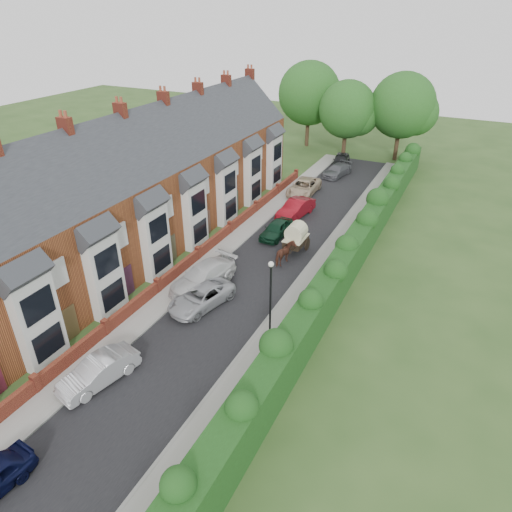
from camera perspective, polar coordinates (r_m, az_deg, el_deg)
The scene contains 23 objects.
ground at distance 25.90m, azimuth -9.15°, elevation -13.00°, with size 140.00×140.00×0.00m, color #2D4C1E.
road at distance 33.72m, azimuth 0.66°, elevation -1.48°, with size 6.00×58.00×0.02m, color black.
pavement_hedge_side at distance 32.41m, azimuth 7.23°, elevation -3.03°, with size 2.20×58.00×0.12m, color #9B9893.
pavement_house_side at distance 35.29m, azimuth -4.98°, elevation 0.01°, with size 1.70×58.00×0.12m, color #9B9893.
kerb_hedge_side at distance 32.69m, azimuth 5.50°, elevation -2.59°, with size 0.18×58.00×0.13m, color gray.
kerb_house_side at distance 34.93m, azimuth -3.85°, elevation -0.26°, with size 0.18×58.00×0.13m, color gray.
hedge at distance 31.19m, azimuth 10.51°, elevation -1.39°, with size 2.10×58.00×2.85m.
terrace_row at distance 36.27m, azimuth -15.10°, elevation 7.63°, with size 9.05×40.50×11.50m.
garden_wall_row at distance 34.85m, azimuth -7.26°, elevation 0.22°, with size 0.35×40.35×1.10m.
lamppost at distance 25.20m, azimuth 1.83°, elevation -4.38°, with size 0.32×0.32×5.16m.
tree_far_left at distance 58.28m, azimuth 11.70°, elevation 17.32°, with size 7.14×6.80×9.29m.
tree_far_right at distance 58.90m, azimuth 18.22°, elevation 17.24°, with size 7.98×7.60×10.31m.
tree_far_back at distance 62.66m, azimuth 7.07°, elevation 19.34°, with size 8.40×8.00×10.82m.
car_silver_a at distance 25.37m, azimuth -19.07°, elevation -13.47°, with size 1.49×4.29×1.41m, color #B3B3B8.
car_silver_b at distance 29.56m, azimuth -6.85°, elevation -5.13°, with size 2.18×4.72×1.31m, color #A7A9AF.
car_white at distance 31.40m, azimuth -6.62°, elevation -2.57°, with size 2.21×5.42×1.57m, color silver.
car_green at distance 37.97m, azimuth 2.57°, elevation 3.38°, with size 1.61×3.99×1.36m, color black.
car_red at distance 41.72m, azimuth 4.98°, elevation 5.92°, with size 1.65×4.72×1.56m, color maroon.
car_beige at distance 46.97m, azimuth 5.99°, elevation 8.55°, with size 2.42×5.26×1.46m, color #C4AB8D.
car_grey at distance 52.71m, azimuth 10.12°, elevation 10.49°, with size 1.81×4.45×1.29m, color #55575D.
car_black at distance 55.98m, azimuth 10.58°, elevation 11.68°, with size 1.78×4.43×1.51m, color black.
horse at distance 33.91m, azimuth 3.66°, elevation 0.25°, with size 0.89×1.96×1.66m, color #532B1E.
horse_cart at distance 35.38m, azimuth 5.03°, elevation 2.57°, with size 1.55×3.42×2.46m.
Camera 1 is at (11.92, -15.16, 17.29)m, focal length 32.00 mm.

